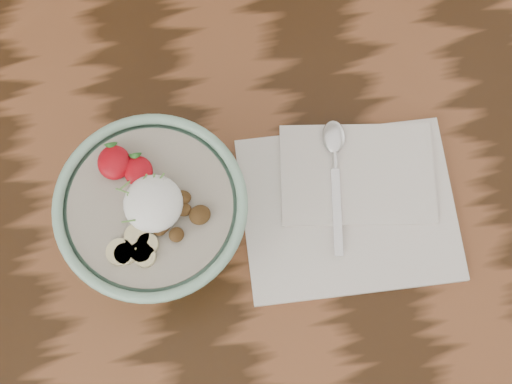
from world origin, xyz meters
The scene contains 4 objects.
table centered at (0.00, 0.00, 65.70)cm, with size 160.00×90.00×75.00cm.
breakfast_bowl centered at (-22.15, 5.06, 81.68)cm, with size 19.65×19.65×13.37cm.
napkin centered at (-0.53, 3.81, 75.62)cm, with size 25.61×21.94×1.48cm.
spoon centered at (-1.23, 9.28, 76.83)cm, with size 4.81×16.09×0.84cm.
Camera 1 is at (-15.46, -15.06, 154.39)cm, focal length 50.00 mm.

